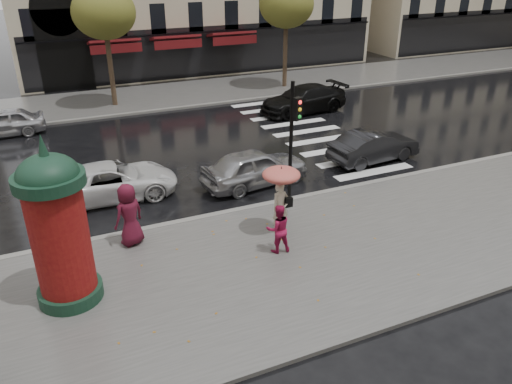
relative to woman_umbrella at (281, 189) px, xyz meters
name	(u,v)px	position (x,y,z in m)	size (l,w,h in m)	color
ground	(288,253)	(-0.25, -1.08, -1.59)	(160.00, 160.00, 0.00)	black
near_sidewalk	(296,260)	(-0.25, -1.58, -1.53)	(90.00, 7.00, 0.12)	#474744
far_sidewalk	(146,98)	(-0.25, 17.92, -1.53)	(90.00, 6.00, 0.12)	#474744
near_kerb	(249,208)	(-0.25, 1.92, -1.52)	(90.00, 0.25, 0.14)	slate
far_kerb	(158,110)	(-0.25, 14.92, -1.52)	(90.00, 0.25, 0.14)	slate
zebra_crossing	(307,131)	(5.75, 8.52, -1.59)	(3.60, 11.75, 0.01)	silver
tree_far_left	(104,13)	(-2.25, 16.92, 3.58)	(3.40, 3.40, 6.64)	#38281C
tree_far_right	(286,5)	(8.75, 16.92, 3.58)	(3.40, 3.40, 6.64)	#38281C
woman_umbrella	(281,189)	(0.00, 0.00, 0.00)	(1.16, 1.16, 2.23)	beige
woman_red	(278,229)	(-0.58, -1.01, -0.72)	(0.73, 0.57, 1.50)	#A31441
man_burgundy	(129,215)	(-4.42, 1.19, -0.50)	(0.95, 0.62, 1.95)	#531023
morris_column	(58,225)	(-6.38, -0.84, 0.64)	(1.64, 1.64, 4.42)	#143323
traffic_light	(293,132)	(1.24, 1.64, 1.13)	(0.32, 0.42, 4.30)	black
car_silver	(255,167)	(0.81, 3.80, -0.88)	(1.68, 4.18, 1.42)	#A6A6AB
car_darkgrey	(374,146)	(6.42, 3.95, -0.92)	(1.41, 4.05, 1.34)	black
car_white	(112,181)	(-4.37, 4.86, -0.94)	(2.16, 4.68, 1.30)	white
car_black	(303,99)	(7.16, 11.52, -0.86)	(2.05, 5.05, 1.47)	black
car_far_silver	(2,123)	(-8.08, 13.92, -0.93)	(1.56, 3.87, 1.32)	#B0B0B5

